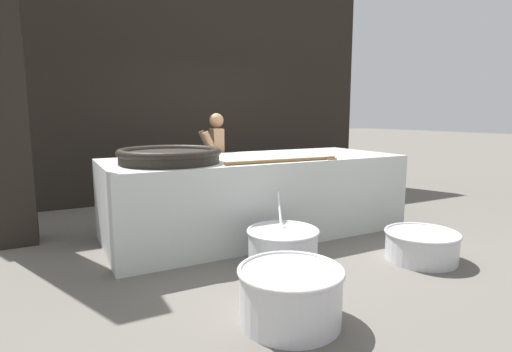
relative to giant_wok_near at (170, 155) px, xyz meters
name	(u,v)px	position (x,y,z in m)	size (l,w,h in m)	color
ground_plane	(256,231)	(1.12, 0.14, -1.04)	(60.00, 60.00, 0.00)	#666059
back_wall	(188,80)	(1.12, 2.71, 1.04)	(7.21, 0.24, 4.15)	black
support_pillar	(3,58)	(-1.51, 1.00, 1.04)	(0.40, 0.40, 4.15)	black
hearth_platform	(256,195)	(1.12, 0.14, -0.56)	(3.63, 1.47, 0.95)	silver
giant_wok_near	(170,155)	(0.00, 0.00, 0.00)	(1.10, 1.10, 0.16)	black
stirring_paddle	(288,160)	(1.19, -0.50, -0.07)	(1.38, 0.11, 0.04)	brown
cook	(216,161)	(1.01, 1.16, -0.23)	(0.41, 0.59, 1.49)	#9E7551
prep_bowl_vegetables	(283,248)	(0.73, -1.14, -0.81)	(0.68, 0.84, 0.67)	silver
prep_bowl_meat	(422,244)	(2.14, -1.54, -0.87)	(0.74, 0.74, 0.30)	silver
prep_bowl_extra	(291,292)	(0.29, -1.96, -0.82)	(0.76, 0.76, 0.40)	silver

